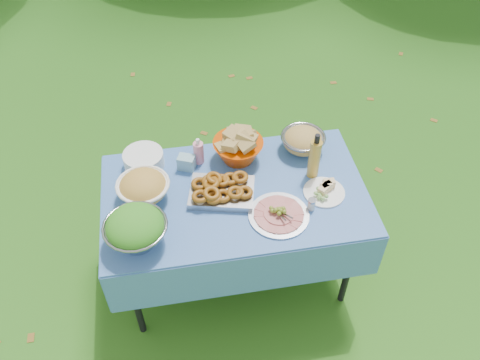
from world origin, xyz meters
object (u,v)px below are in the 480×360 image
object	(u,v)px
plate_stack	(144,160)
pasta_bowl_steel	(303,140)
picnic_table	(235,235)
salad_bowl	(136,229)
bread_bowl	(238,146)
charcuterie_platter	(279,211)
oil_bottle	(315,156)

from	to	relation	value
plate_stack	pasta_bowl_steel	distance (m)	0.94
picnic_table	pasta_bowl_steel	size ratio (longest dim) A/B	5.62
salad_bowl	bread_bowl	xyz separation A→B (m)	(0.60, 0.52, -0.01)
salad_bowl	pasta_bowl_steel	world-z (taller)	salad_bowl
bread_bowl	charcuterie_platter	distance (m)	0.50
salad_bowl	oil_bottle	world-z (taller)	oil_bottle
picnic_table	salad_bowl	bearing A→B (deg)	-155.19
salad_bowl	pasta_bowl_steel	bearing A→B (deg)	28.43
picnic_table	pasta_bowl_steel	bearing A→B (deg)	32.40
picnic_table	plate_stack	size ratio (longest dim) A/B	6.29
salad_bowl	plate_stack	world-z (taller)	salad_bowl
picnic_table	bread_bowl	size ratio (longest dim) A/B	4.96
pasta_bowl_steel	plate_stack	bearing A→B (deg)	179.16
plate_stack	bread_bowl	distance (m)	0.55
pasta_bowl_steel	picnic_table	bearing A→B (deg)	-147.60
bread_bowl	oil_bottle	size ratio (longest dim) A/B	0.98
picnic_table	salad_bowl	world-z (taller)	salad_bowl
picnic_table	plate_stack	world-z (taller)	plate_stack
salad_bowl	oil_bottle	size ratio (longest dim) A/B	1.06
picnic_table	oil_bottle	world-z (taller)	oil_bottle
bread_bowl	charcuterie_platter	bearing A→B (deg)	-73.70
salad_bowl	charcuterie_platter	size ratio (longest dim) A/B	0.98
oil_bottle	plate_stack	bearing A→B (deg)	165.92
plate_stack	picnic_table	bearing A→B (deg)	-32.10
bread_bowl	charcuterie_platter	size ratio (longest dim) A/B	0.91
bread_bowl	oil_bottle	bearing A→B (deg)	-27.45
charcuterie_platter	salad_bowl	bearing A→B (deg)	-176.37
oil_bottle	charcuterie_platter	bearing A→B (deg)	-133.72
plate_stack	charcuterie_platter	world-z (taller)	plate_stack
bread_bowl	pasta_bowl_steel	size ratio (longest dim) A/B	1.13
picnic_table	salad_bowl	distance (m)	0.77
bread_bowl	oil_bottle	distance (m)	0.45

